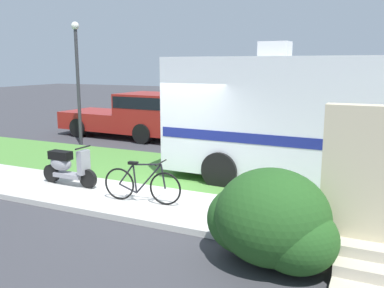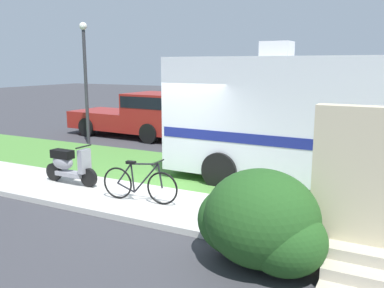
{
  "view_description": "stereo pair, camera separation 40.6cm",
  "coord_description": "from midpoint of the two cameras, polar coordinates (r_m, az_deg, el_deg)",
  "views": [
    {
      "loc": [
        4.58,
        -8.4,
        2.96
      ],
      "look_at": [
        0.52,
        0.3,
        1.1
      ],
      "focal_mm": 38.91,
      "sensor_mm": 36.0,
      "label": 1
    },
    {
      "loc": [
        4.94,
        -8.22,
        2.96
      ],
      "look_at": [
        0.52,
        0.3,
        1.1
      ],
      "focal_mm": 38.91,
      "sensor_mm": 36.0,
      "label": 2
    }
  ],
  "objects": [
    {
      "name": "bicycle",
      "position": [
        8.72,
        -8.23,
        -5.51
      ],
      "size": [
        1.73,
        0.52,
        0.9
      ],
      "color": "black",
      "rests_on": "ground"
    },
    {
      "name": "bush_by_porch",
      "position": [
        6.28,
        8.84,
        -10.48
      ],
      "size": [
        2.04,
        1.53,
        1.44
      ],
      "color": "#23511E",
      "rests_on": "ground"
    },
    {
      "name": "motorhome_rv",
      "position": [
        10.24,
        16.29,
        3.6
      ],
      "size": [
        7.3,
        2.75,
        3.62
      ],
      "color": "silver",
      "rests_on": "ground"
    },
    {
      "name": "grass_strip",
      "position": [
        11.29,
        -0.84,
        -4.02
      ],
      "size": [
        24.0,
        3.4,
        0.08
      ],
      "color": "#4C8438",
      "rests_on": "ground"
    },
    {
      "name": "street_lamp_post",
      "position": [
        15.77,
        -16.15,
        9.47
      ],
      "size": [
        0.28,
        0.28,
        4.41
      ],
      "color": "#333338",
      "rests_on": "ground"
    },
    {
      "name": "pickup_truck_near",
      "position": [
        16.96,
        -8.48,
        4.11
      ],
      "size": [
        5.33,
        2.41,
        1.82
      ],
      "color": "maroon",
      "rests_on": "ground"
    },
    {
      "name": "sidewalk",
      "position": [
        9.04,
        -8.39,
        -7.88
      ],
      "size": [
        24.0,
        2.0,
        0.12
      ],
      "color": "beige",
      "rests_on": "ground"
    },
    {
      "name": "scooter",
      "position": [
        10.35,
        -17.85,
        -2.88
      ],
      "size": [
        1.56,
        0.5,
        0.97
      ],
      "color": "black",
      "rests_on": "ground"
    },
    {
      "name": "ground_plane",
      "position": [
        10.03,
        -4.6,
        -6.24
      ],
      "size": [
        80.0,
        80.0,
        0.0
      ],
      "primitive_type": "plane",
      "color": "#38383D"
    }
  ]
}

